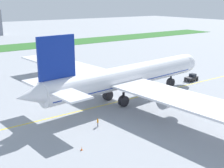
{
  "coord_description": "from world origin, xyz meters",
  "views": [
    {
      "loc": [
        -41.84,
        -56.94,
        24.25
      ],
      "look_at": [
        0.43,
        1.64,
        3.82
      ],
      "focal_mm": 47.69,
      "sensor_mm": 36.0,
      "label": 1
    }
  ],
  "objects_px": {
    "traffic_cone_near_nose": "(82,149)",
    "pushback_tug": "(192,78)",
    "airliner_foreground": "(124,77)",
    "ground_crew_wingwalker_port": "(98,122)"
  },
  "relations": [
    {
      "from": "traffic_cone_near_nose",
      "to": "pushback_tug",
      "type": "bearing_deg",
      "value": 20.28
    },
    {
      "from": "airliner_foreground",
      "to": "ground_crew_wingwalker_port",
      "type": "distance_m",
      "value": 17.61
    },
    {
      "from": "airliner_foreground",
      "to": "ground_crew_wingwalker_port",
      "type": "height_order",
      "value": "airliner_foreground"
    },
    {
      "from": "airliner_foreground",
      "to": "pushback_tug",
      "type": "relative_size",
      "value": 14.44
    },
    {
      "from": "ground_crew_wingwalker_port",
      "to": "traffic_cone_near_nose",
      "type": "xyz_separation_m",
      "value": [
        -7.51,
        -6.53,
        -0.78
      ]
    },
    {
      "from": "airliner_foreground",
      "to": "traffic_cone_near_nose",
      "type": "relative_size",
      "value": 153.75
    },
    {
      "from": "airliner_foreground",
      "to": "traffic_cone_near_nose",
      "type": "distance_m",
      "value": 27.42
    },
    {
      "from": "pushback_tug",
      "to": "traffic_cone_near_nose",
      "type": "height_order",
      "value": "pushback_tug"
    },
    {
      "from": "airliner_foreground",
      "to": "ground_crew_wingwalker_port",
      "type": "xyz_separation_m",
      "value": [
        -14.01,
        -9.46,
        -4.92
      ]
    },
    {
      "from": "ground_crew_wingwalker_port",
      "to": "traffic_cone_near_nose",
      "type": "distance_m",
      "value": 9.99
    }
  ]
}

